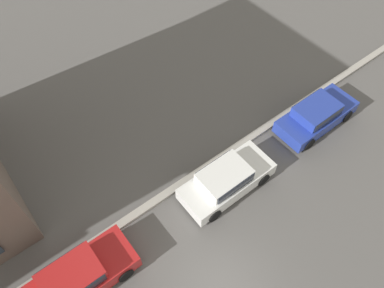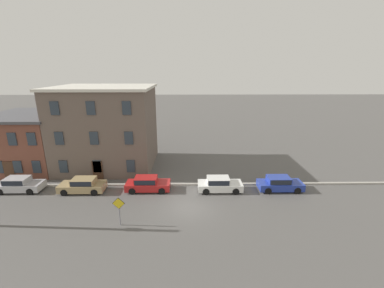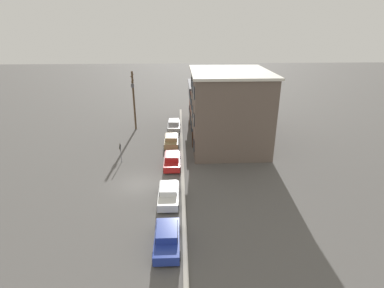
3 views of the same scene
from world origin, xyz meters
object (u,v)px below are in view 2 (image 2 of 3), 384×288
Objects in this scene: car_silver at (19,184)px; caution_sign at (119,207)px; car_red at (147,183)px; car_white at (219,184)px; car_blue at (280,183)px; car_tan at (83,185)px.

caution_sign is at bearing -27.52° from car_silver.
car_silver is 1.00× the size of car_red.
car_white is 1.00× the size of car_blue.
car_tan and car_white have the same top height.
caution_sign is at bearing -158.05° from car_blue.
car_red and car_blue have the same top height.
car_silver is 20.04m from car_white.
car_red is at bearing 1.89° from car_tan.
car_blue is at bearing 21.95° from caution_sign.
caution_sign reaches higher than car_red.
car_red is 7.22m from car_white.
caution_sign is (11.59, -6.04, 0.86)m from car_silver.
car_red is 13.31m from car_blue.
car_silver is 1.00× the size of car_blue.
car_red is 1.00× the size of car_blue.
car_blue is at bearing 0.24° from car_tan.
caution_sign reaches higher than car_blue.
caution_sign reaches higher than car_silver.
car_white is 1.83× the size of caution_sign.
caution_sign reaches higher than car_tan.
car_white is (20.04, -0.25, 0.00)m from car_silver.
car_silver is 6.47m from car_tan.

